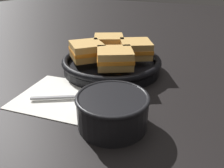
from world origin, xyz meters
TOP-DOWN VIEW (x-y plane):
  - ground_plane at (0.00, 0.00)m, footprint 4.00×4.00m
  - napkin at (-0.04, -0.02)m, footprint 0.24×0.21m
  - soup_bowl at (0.11, -0.06)m, footprint 0.14×0.14m
  - spoon at (-0.01, -0.02)m, footprint 0.13×0.09m
  - skillet at (-0.02, 0.17)m, footprint 0.29×0.29m
  - sandwich_near_left at (-0.08, 0.13)m, footprint 0.13×0.13m
  - sandwich_near_right at (0.02, 0.11)m, footprint 0.12×0.12m
  - sandwich_far_left at (0.04, 0.21)m, footprint 0.12×0.12m
  - sandwich_far_right at (-0.06, 0.23)m, footprint 0.12×0.12m

SIDE VIEW (x-z plane):
  - ground_plane at x=0.00m, z-range 0.00..0.00m
  - napkin at x=-0.04m, z-range 0.00..0.00m
  - spoon at x=-0.01m, z-range 0.00..0.01m
  - skillet at x=-0.02m, z-range 0.00..0.04m
  - soup_bowl at x=0.11m, z-range 0.00..0.07m
  - sandwich_near_left at x=-0.08m, z-range 0.04..0.09m
  - sandwich_near_right at x=0.02m, z-range 0.04..0.09m
  - sandwich_far_left at x=0.04m, z-range 0.04..0.09m
  - sandwich_far_right at x=-0.06m, z-range 0.04..0.09m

